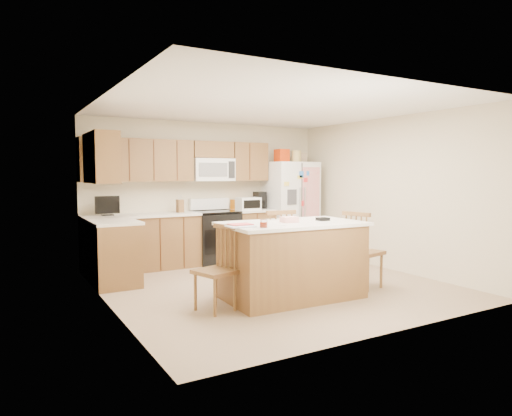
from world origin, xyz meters
TOP-DOWN VIEW (x-y plane):
  - ground at (0.00, 0.00)m, footprint 4.50×4.50m
  - room_shell at (0.00, 0.00)m, footprint 4.60×4.60m
  - cabinetry at (-0.98, 1.79)m, footprint 3.36×1.56m
  - stove at (0.00, 1.94)m, footprint 0.76×0.65m
  - refrigerator at (1.57, 1.87)m, footprint 0.90×0.79m
  - island at (-0.14, -0.68)m, footprint 1.87×1.10m
  - windsor_chair_left at (-1.20, -0.70)m, footprint 0.51×0.52m
  - windsor_chair_back at (-0.02, -0.10)m, footprint 0.50×0.47m
  - windsor_chair_right at (0.99, -0.75)m, footprint 0.53×0.55m

SIDE VIEW (x-z plane):
  - ground at x=0.00m, z-range 0.00..0.00m
  - windsor_chair_left at x=-1.20m, z-range -0.03..0.96m
  - stove at x=0.00m, z-range -0.09..1.04m
  - island at x=-0.14m, z-range -0.04..1.02m
  - windsor_chair_right at x=0.99m, z-range -0.03..1.04m
  - windsor_chair_back at x=-0.02m, z-range -0.03..1.06m
  - cabinetry at x=-0.98m, z-range -0.16..1.99m
  - refrigerator at x=1.57m, z-range -0.10..1.94m
  - room_shell at x=0.00m, z-range 0.18..2.70m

